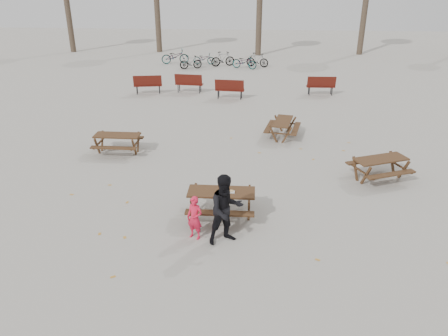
# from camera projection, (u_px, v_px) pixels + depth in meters

# --- Properties ---
(ground) EXTENTS (80.00, 80.00, 0.00)m
(ground) POSITION_uv_depth(u_px,v_px,m) (221.00, 216.00, 12.00)
(ground) COLOR gray
(ground) RESTS_ON ground
(main_picnic_table) EXTENTS (1.80, 1.45, 0.78)m
(main_picnic_table) POSITION_uv_depth(u_px,v_px,m) (221.00, 197.00, 11.75)
(main_picnic_table) COLOR #321F12
(main_picnic_table) RESTS_ON ground
(food_tray) EXTENTS (0.18, 0.11, 0.03)m
(food_tray) POSITION_uv_depth(u_px,v_px,m) (231.00, 192.00, 11.59)
(food_tray) COLOR white
(food_tray) RESTS_ON main_picnic_table
(bread_roll) EXTENTS (0.14, 0.06, 0.05)m
(bread_roll) POSITION_uv_depth(u_px,v_px,m) (231.00, 191.00, 11.57)
(bread_roll) COLOR tan
(bread_roll) RESTS_ON food_tray
(soda_bottle) EXTENTS (0.07, 0.07, 0.17)m
(soda_bottle) POSITION_uv_depth(u_px,v_px,m) (224.00, 192.00, 11.50)
(soda_bottle) COLOR silver
(soda_bottle) RESTS_ON main_picnic_table
(child) EXTENTS (0.49, 0.42, 1.15)m
(child) POSITION_uv_depth(u_px,v_px,m) (195.00, 218.00, 10.81)
(child) COLOR red
(child) RESTS_ON ground
(adult) EXTENTS (1.10, 1.01, 1.81)m
(adult) POSITION_uv_depth(u_px,v_px,m) (226.00, 210.00, 10.53)
(adult) COLOR black
(adult) RESTS_ON ground
(picnic_table_east) EXTENTS (2.08, 1.90, 0.73)m
(picnic_table_east) POSITION_uv_depth(u_px,v_px,m) (379.00, 169.00, 13.96)
(picnic_table_east) COLOR #321F12
(picnic_table_east) RESTS_ON ground
(picnic_table_north) EXTENTS (1.65, 1.33, 0.71)m
(picnic_table_north) POSITION_uv_depth(u_px,v_px,m) (118.00, 144.00, 15.98)
(picnic_table_north) COLOR #321F12
(picnic_table_north) RESTS_ON ground
(picnic_table_far) EXTENTS (1.57, 1.81, 0.68)m
(picnic_table_far) POSITION_uv_depth(u_px,v_px,m) (282.00, 129.00, 17.49)
(picnic_table_far) COLOR #321F12
(picnic_table_far) RESTS_ON ground
(park_bench_row) EXTENTS (10.86, 1.73, 1.03)m
(park_bench_row) POSITION_uv_depth(u_px,v_px,m) (222.00, 85.00, 23.29)
(park_bench_row) COLOR #5A1A12
(park_bench_row) RESTS_ON ground
(bicycle_row) EXTENTS (7.66, 2.74, 1.01)m
(bicycle_row) POSITION_uv_depth(u_px,v_px,m) (213.00, 59.00, 30.17)
(bicycle_row) COLOR black
(bicycle_row) RESTS_ON ground
(fallen_leaves) EXTENTS (11.00, 11.00, 0.01)m
(fallen_leaves) POSITION_uv_depth(u_px,v_px,m) (243.00, 177.00, 14.23)
(fallen_leaves) COLOR #BB812D
(fallen_leaves) RESTS_ON ground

